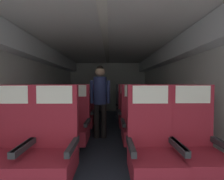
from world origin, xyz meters
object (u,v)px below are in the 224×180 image
(seat_b_left_window, at_px, (44,125))
(seat_c_right_aisle, at_px, (150,113))
(seat_d_right_aisle, at_px, (141,107))
(seat_c_left_aisle, at_px, (83,114))
(seat_c_right_window, at_px, (130,114))
(flight_attendant, at_px, (100,94))
(seat_a_right_aisle, at_px, (197,147))
(seat_a_right_window, at_px, (152,148))
(seat_d_left_window, at_px, (72,107))
(seat_a_left_aisle, at_px, (52,148))
(seat_b_right_window, at_px, (137,124))
(seat_d_right_window, at_px, (125,107))
(seat_b_left_aisle, at_px, (74,125))
(seat_d_left_aisle, at_px, (89,107))
(seat_a_left_window, at_px, (5,149))
(seat_c_left_window, at_px, (62,114))
(seat_b_right_aisle, at_px, (165,124))

(seat_b_left_window, xyz_separation_m, seat_c_right_aisle, (2.04, 0.95, 0.00))
(seat_d_right_aisle, bearing_deg, seat_c_left_aisle, -147.78)
(seat_c_right_window, relative_size, flight_attendant, 0.74)
(seat_a_right_aisle, xyz_separation_m, seat_d_right_aisle, (-0.01, 2.85, 0.00))
(seat_a_right_window, height_order, seat_d_left_window, same)
(seat_a_left_aisle, xyz_separation_m, seat_a_right_window, (1.07, -0.01, 0.00))
(seat_a_right_window, distance_m, seat_b_right_window, 0.96)
(seat_c_right_window, relative_size, seat_d_right_aisle, 1.00)
(seat_a_right_window, xyz_separation_m, seat_d_right_window, (-0.02, 2.85, 0.00))
(seat_b_left_aisle, height_order, flight_attendant, flight_attendant)
(seat_b_left_aisle, distance_m, seat_d_left_aisle, 1.90)
(seat_a_left_aisle, bearing_deg, seat_d_right_aisle, 61.66)
(seat_a_left_window, relative_size, seat_d_left_aisle, 1.00)
(seat_a_left_window, xyz_separation_m, seat_d_left_aisle, (0.49, 2.86, 0.00))
(seat_d_left_aisle, bearing_deg, seat_c_left_window, -117.32)
(seat_a_right_aisle, distance_m, seat_b_left_window, 2.25)
(seat_a_left_aisle, height_order, seat_c_left_aisle, same)
(seat_c_left_aisle, height_order, seat_d_left_aisle, same)
(seat_b_left_aisle, bearing_deg, seat_b_right_window, -0.24)
(seat_b_left_aisle, relative_size, seat_d_left_aisle, 1.00)
(seat_d_right_window, bearing_deg, seat_b_left_aisle, -118.92)
(seat_c_right_window, relative_size, seat_d_left_aisle, 1.00)
(seat_a_left_aisle, height_order, seat_c_left_window, same)
(seat_c_left_aisle, bearing_deg, seat_d_left_aisle, 89.66)
(seat_c_right_aisle, bearing_deg, seat_d_right_aisle, 90.09)
(seat_b_right_window, bearing_deg, seat_d_right_aisle, 76.01)
(seat_b_right_aisle, bearing_deg, seat_d_left_aisle, 129.32)
(seat_a_right_aisle, distance_m, seat_b_right_window, 1.06)
(seat_a_right_window, distance_m, seat_d_right_window, 2.85)
(seat_c_right_aisle, height_order, seat_d_right_window, same)
(seat_c_left_window, xyz_separation_m, seat_d_left_window, (-0.01, 0.93, 0.00))
(seat_a_left_aisle, bearing_deg, seat_b_right_aisle, 31.37)
(seat_b_right_window, distance_m, seat_c_right_aisle, 1.06)
(seat_a_left_aisle, bearing_deg, seat_a_right_window, -0.32)
(seat_a_left_aisle, distance_m, flight_attendant, 1.78)
(seat_a_right_aisle, bearing_deg, flight_attendant, 124.79)
(seat_d_left_aisle, bearing_deg, seat_a_right_aisle, -61.34)
(seat_d_right_aisle, bearing_deg, seat_d_left_window, -179.39)
(seat_b_right_aisle, relative_size, seat_c_left_aisle, 1.00)
(seat_c_left_window, xyz_separation_m, seat_d_right_window, (1.54, 0.94, 0.00))
(seat_c_left_window, bearing_deg, seat_b_left_window, -90.31)
(seat_c_right_window, bearing_deg, seat_a_left_aisle, -119.45)
(seat_d_left_aisle, relative_size, seat_d_right_window, 1.00)
(seat_a_left_aisle, bearing_deg, seat_d_left_window, 99.93)
(seat_a_right_aisle, xyz_separation_m, seat_a_right_window, (-0.49, -0.02, 0.00))
(seat_a_right_window, height_order, seat_c_right_window, same)
(seat_c_right_aisle, distance_m, flight_attendant, 1.26)
(seat_d_left_aisle, bearing_deg, seat_a_left_aisle, -89.97)
(seat_c_right_window, height_order, seat_d_right_aisle, same)
(seat_a_right_aisle, height_order, seat_b_left_window, same)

